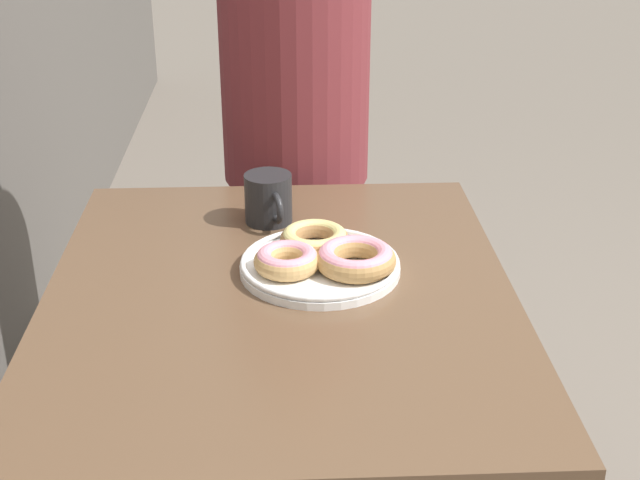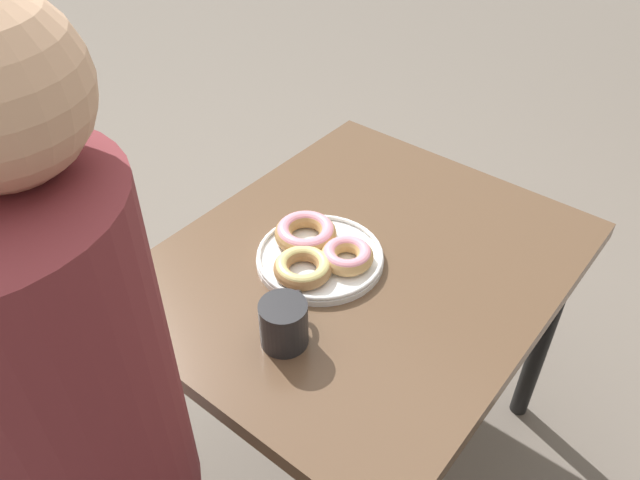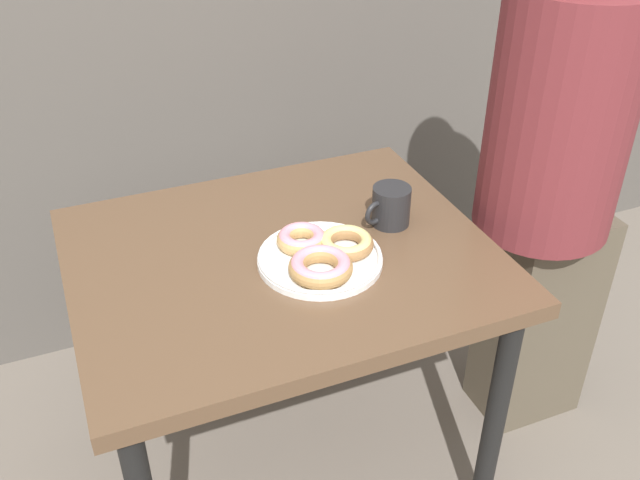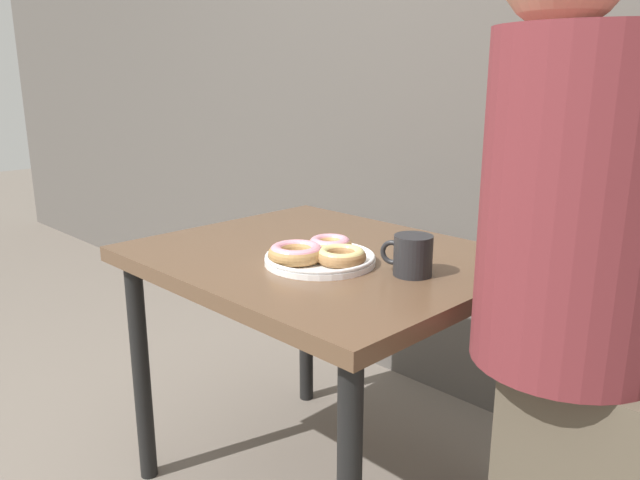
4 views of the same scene
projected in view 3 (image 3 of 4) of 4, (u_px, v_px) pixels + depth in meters
name	position (u px, v px, depth m)	size (l,w,h in m)	color
dining_table	(283.00, 284.00, 1.65)	(0.93, 0.78, 0.72)	brown
donut_plate	(322.00, 254.00, 1.55)	(0.28, 0.28, 0.05)	white
coffee_mug	(390.00, 206.00, 1.68)	(0.13, 0.09, 0.10)	#232326
person_figure	(552.00, 179.00, 1.75)	(0.37, 0.34, 1.45)	brown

